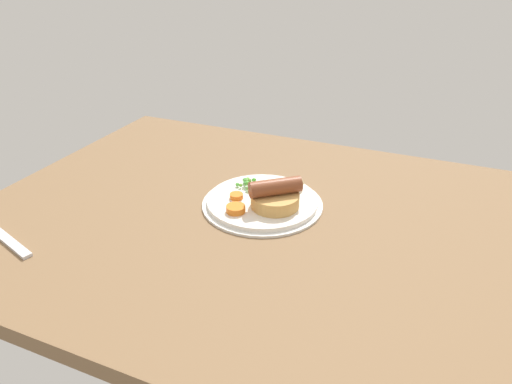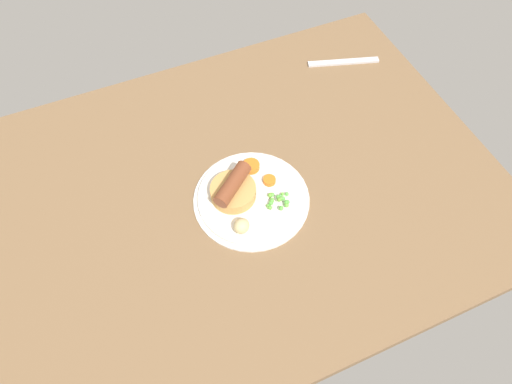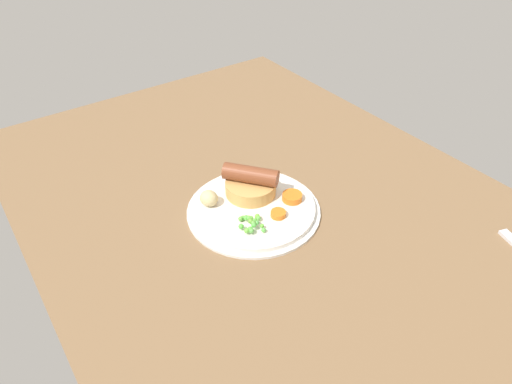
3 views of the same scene
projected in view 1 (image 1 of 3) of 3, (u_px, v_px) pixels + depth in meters
dining_table at (265, 223)px, 86.81cm from camera, size 110.00×80.00×3.00cm
dinner_plate at (262, 202)px, 89.61cm from camera, size 23.70×23.70×1.40cm
sausage_pudding at (275, 196)px, 85.75cm from camera, size 9.62×9.21×5.62cm
pea_pile at (249, 183)px, 93.12cm from camera, size 5.37×4.65×1.83cm
potato_chunk_0 at (296, 183)px, 92.01cm from camera, size 4.32×4.22×2.84cm
carrot_slice_0 at (236, 209)px, 84.56cm from camera, size 3.77×3.77×1.23cm
carrot_slice_1 at (236, 196)px, 89.17cm from camera, size 3.51×3.51×0.96cm
fork at (3, 237)px, 79.48cm from camera, size 17.64×6.97×0.60cm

